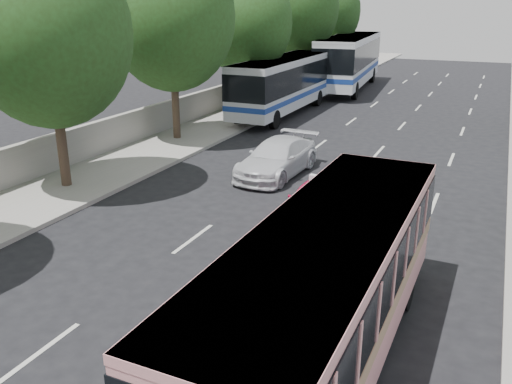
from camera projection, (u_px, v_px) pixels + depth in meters
The scene contains 14 objects.
ground at pixel (175, 323), 11.76m from camera, with size 120.00×120.00×0.00m, color black.
sidewalk_left at pixel (234, 117), 32.21m from camera, with size 4.00×90.00×0.15m, color #9E998E.
low_wall at pixel (207, 101), 32.64m from camera, with size 0.30×90.00×1.50m, color #9E998E.
tree_left_b at pixel (48, 26), 18.18m from camera, with size 5.70×5.70×8.88m.
tree_left_c at pixel (172, 12), 25.04m from camera, with size 6.00×6.00×9.35m.
tree_left_d at pixel (247, 18), 32.04m from camera, with size 5.52×5.52×8.60m.
tree_left_e at pixel (296, 3), 38.61m from camera, with size 6.30×6.30×9.82m.
tree_left_f at pixel (326, 8), 45.71m from camera, with size 5.88×5.88×9.16m.
pink_bus at pixel (328, 281), 9.80m from camera, with size 2.48×9.24×2.94m.
pink_taxi at pixel (317, 201), 16.96m from camera, with size 1.59×3.96×1.35m, color #EC1456.
white_pickup at pixel (277, 158), 21.58m from camera, with size 1.97×4.84×1.40m, color silver.
tour_coach_front at pixel (284, 81), 32.75m from camera, with size 2.47×11.36×3.40m.
tour_coach_rear at pixel (350, 57), 42.24m from camera, with size 4.13×13.79×4.06m.
taxi_roof_sign at pixel (318, 178), 16.70m from camera, with size 0.55×0.18×0.18m, color silver.
Camera 1 is at (5.76, -8.52, 6.61)m, focal length 38.00 mm.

